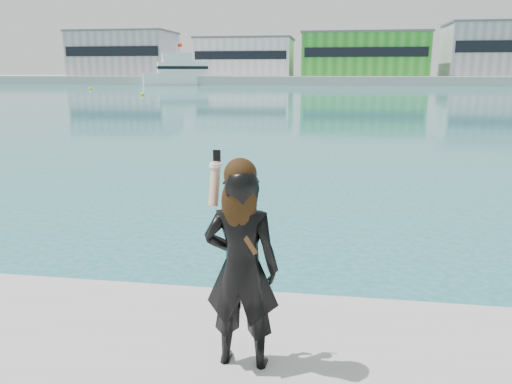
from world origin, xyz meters
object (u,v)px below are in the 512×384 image
buoy_extra (143,95)px  woman (241,263)px  buoy_far (91,90)px  motor_yacht (185,73)px

buoy_extra → woman: bearing=-68.0°
buoy_extra → buoy_far: bearing=131.1°
buoy_far → woman: (40.97, -78.88, 1.62)m
motor_yacht → woman: 116.95m
woman → motor_yacht: bearing=-71.8°
motor_yacht → buoy_far: bearing=-125.3°
motor_yacht → buoy_extra: bearing=-102.6°
motor_yacht → buoy_far: motor_yacht is taller
buoy_extra → woman: size_ratio=0.31×
motor_yacht → woman: (34.05, -111.88, -1.03)m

